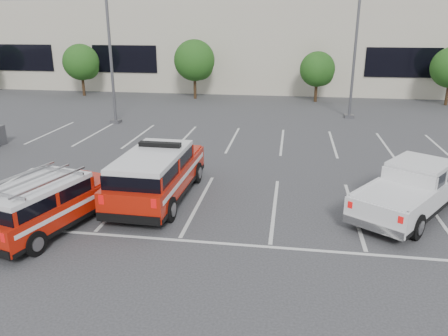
# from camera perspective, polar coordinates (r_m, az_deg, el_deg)

# --- Properties ---
(ground) EXTENTS (120.00, 120.00, 0.00)m
(ground) POSITION_cam_1_polar(r_m,az_deg,el_deg) (15.72, -3.30, -4.59)
(ground) COLOR #333335
(ground) RESTS_ON ground
(stall_markings) EXTENTS (23.00, 15.00, 0.01)m
(stall_markings) POSITION_cam_1_polar(r_m,az_deg,el_deg) (19.86, -0.60, 0.46)
(stall_markings) COLOR silver
(stall_markings) RESTS_ON ground
(convention_building) EXTENTS (60.00, 16.99, 13.20)m
(convention_building) POSITION_cam_1_polar(r_m,az_deg,el_deg) (46.10, 5.45, 16.66)
(convention_building) COLOR beige
(convention_building) RESTS_ON ground
(tree_left) EXTENTS (3.07, 3.07, 4.42)m
(tree_left) POSITION_cam_1_polar(r_m,az_deg,el_deg) (40.55, -18.02, 12.86)
(tree_left) COLOR #3F2B19
(tree_left) RESTS_ON ground
(tree_mid_left) EXTENTS (3.37, 3.37, 4.85)m
(tree_mid_left) POSITION_cam_1_polar(r_m,az_deg,el_deg) (37.18, -3.73, 13.68)
(tree_mid_left) COLOR #3F2B19
(tree_mid_left) RESTS_ON ground
(tree_mid_right) EXTENTS (2.77, 2.77, 3.99)m
(tree_mid_right) POSITION_cam_1_polar(r_m,az_deg,el_deg) (36.41, 12.23, 12.36)
(tree_mid_right) COLOR #3F2B19
(tree_mid_right) RESTS_ON ground
(light_pole_left) EXTENTS (0.90, 0.60, 10.24)m
(light_pole_left) POSITION_cam_1_polar(r_m,az_deg,el_deg) (28.41, -14.75, 15.98)
(light_pole_left) COLOR #59595E
(light_pole_left) RESTS_ON ground
(light_pole_mid) EXTENTS (0.90, 0.60, 10.24)m
(light_pole_mid) POSITION_cam_1_polar(r_m,az_deg,el_deg) (30.39, 16.88, 15.93)
(light_pole_mid) COLOR #59595E
(light_pole_mid) RESTS_ON ground
(fire_chief_suv) EXTENTS (2.24, 5.80, 2.02)m
(fire_chief_suv) POSITION_cam_1_polar(r_m,az_deg,el_deg) (15.93, -8.72, -1.27)
(fire_chief_suv) COLOR #B11708
(fire_chief_suv) RESTS_ON ground
(white_pickup) EXTENTS (4.76, 5.70, 1.72)m
(white_pickup) POSITION_cam_1_polar(r_m,az_deg,el_deg) (16.04, 23.31, -3.05)
(white_pickup) COLOR silver
(white_pickup) RESTS_ON ground
(ladder_suv) EXTENTS (2.97, 4.97, 1.83)m
(ladder_suv) POSITION_cam_1_polar(r_m,az_deg,el_deg) (14.57, -22.06, -4.81)
(ladder_suv) COLOR #B11708
(ladder_suv) RESTS_ON ground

